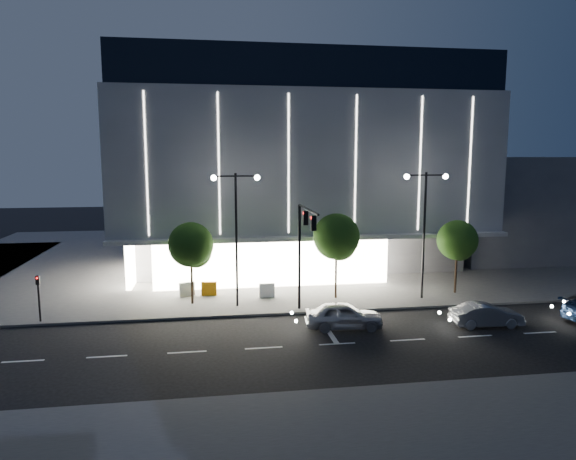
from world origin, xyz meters
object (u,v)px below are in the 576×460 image
(traffic_mast, at_px, (303,239))
(barrier_a, at_px, (209,289))
(street_lamp_west, at_px, (236,220))
(ped_signal_far, at_px, (39,293))
(car_lead, at_px, (344,316))
(tree_left, at_px, (191,247))
(barrier_d, at_px, (267,290))
(tree_mid, at_px, (337,239))
(barrier_b, at_px, (187,289))
(tree_right, at_px, (457,242))
(street_lamp_east, at_px, (425,216))
(car_second, at_px, (486,315))

(traffic_mast, distance_m, barrier_a, 9.20)
(street_lamp_west, distance_m, ped_signal_far, 12.76)
(ped_signal_far, distance_m, car_lead, 18.38)
(tree_left, height_order, barrier_d, tree_left)
(barrier_d, bearing_deg, car_lead, -61.81)
(tree_left, xyz_separation_m, barrier_d, (5.16, 0.77, -3.38))
(tree_mid, height_order, barrier_d, tree_mid)
(traffic_mast, bearing_deg, car_lead, -50.34)
(tree_left, height_order, barrier_a, tree_left)
(ped_signal_far, bearing_deg, tree_mid, 7.55)
(barrier_a, distance_m, barrier_d, 4.21)
(ped_signal_far, relative_size, barrier_d, 2.73)
(traffic_mast, height_order, barrier_b, traffic_mast)
(tree_mid, bearing_deg, ped_signal_far, -172.45)
(car_lead, distance_m, barrier_a, 11.21)
(tree_mid, xyz_separation_m, tree_right, (9.00, -0.00, -0.45))
(street_lamp_west, height_order, tree_mid, street_lamp_west)
(traffic_mast, bearing_deg, barrier_d, 112.17)
(car_lead, bearing_deg, ped_signal_far, 83.97)
(street_lamp_west, relative_size, car_lead, 1.97)
(barrier_d, bearing_deg, tree_mid, -9.93)
(car_lead, bearing_deg, street_lamp_east, -48.86)
(street_lamp_west, height_order, tree_right, street_lamp_west)
(barrier_a, bearing_deg, traffic_mast, -37.31)
(street_lamp_west, xyz_separation_m, ped_signal_far, (-12.00, -1.50, -4.07))
(traffic_mast, xyz_separation_m, tree_right, (12.03, 3.68, -1.14))
(tree_left, xyz_separation_m, barrier_b, (-0.47, 1.96, -3.38))
(tree_right, xyz_separation_m, barrier_d, (-13.84, 0.77, -3.23))
(car_second, relative_size, barrier_b, 3.82)
(car_second, xyz_separation_m, barrier_d, (-12.34, 7.75, -0.04))
(tree_right, bearing_deg, street_lamp_west, -176.36)
(street_lamp_east, bearing_deg, ped_signal_far, -176.56)
(tree_right, bearing_deg, tree_mid, 180.00)
(ped_signal_far, bearing_deg, traffic_mast, -4.15)
(tree_right, relative_size, barrier_b, 5.01)
(tree_right, height_order, barrier_d, tree_right)
(traffic_mast, height_order, car_lead, traffic_mast)
(barrier_b, bearing_deg, tree_right, -27.97)
(ped_signal_far, distance_m, tree_left, 9.61)
(street_lamp_west, bearing_deg, traffic_mast, -33.65)
(barrier_a, bearing_deg, barrier_b, -177.15)
(street_lamp_west, distance_m, tree_right, 16.19)
(tree_left, bearing_deg, street_lamp_west, -18.94)
(street_lamp_west, relative_size, car_second, 2.14)
(traffic_mast, bearing_deg, tree_left, 152.16)
(tree_right, relative_size, barrier_a, 5.01)
(street_lamp_east, relative_size, barrier_b, 8.18)
(street_lamp_west, xyz_separation_m, barrier_b, (-3.45, 2.98, -5.31))
(street_lamp_west, bearing_deg, barrier_b, 139.15)
(tree_right, bearing_deg, car_lead, -148.70)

